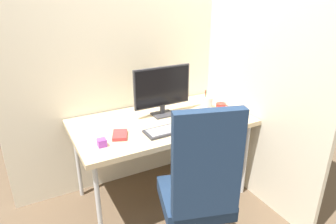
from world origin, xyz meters
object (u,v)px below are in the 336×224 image
(office_chair, at_px, (199,187))
(coffee_mug, at_px, (221,109))
(mouse, at_px, (213,119))
(monitor, at_px, (162,89))
(notebook, at_px, (120,135))
(keyboard, at_px, (174,129))
(pen_holder, at_px, (207,102))
(desk_clamp_accessory, at_px, (102,143))

(office_chair, height_order, coffee_mug, office_chair)
(coffee_mug, bearing_deg, mouse, -148.27)
(monitor, xyz_separation_m, notebook, (-0.47, -0.23, -0.22))
(keyboard, height_order, pen_holder, pen_holder)
(pen_holder, bearing_deg, mouse, -115.32)
(pen_holder, height_order, coffee_mug, pen_holder)
(keyboard, height_order, coffee_mug, coffee_mug)
(monitor, xyz_separation_m, mouse, (0.31, -0.32, -0.22))
(office_chair, distance_m, monitor, 0.94)
(office_chair, height_order, mouse, office_chair)
(mouse, bearing_deg, notebook, -175.24)
(office_chair, xyz_separation_m, keyboard, (0.10, 0.53, 0.17))
(notebook, bearing_deg, coffee_mug, 22.59)
(pen_holder, bearing_deg, monitor, 173.76)
(notebook, bearing_deg, monitor, 48.33)
(office_chair, relative_size, pen_holder, 6.36)
(notebook, bearing_deg, mouse, 15.99)
(monitor, bearing_deg, mouse, -45.73)
(desk_clamp_accessory, bearing_deg, office_chair, -48.86)
(keyboard, relative_size, mouse, 4.30)
(pen_holder, distance_m, notebook, 0.92)
(monitor, bearing_deg, keyboard, -101.29)
(notebook, relative_size, desk_clamp_accessory, 2.65)
(monitor, relative_size, pen_holder, 2.78)
(notebook, xyz_separation_m, coffee_mug, (0.92, -0.00, 0.04))
(notebook, xyz_separation_m, desk_clamp_accessory, (-0.16, -0.08, 0.01))
(office_chair, relative_size, monitor, 2.29)
(monitor, xyz_separation_m, keyboard, (-0.06, -0.31, -0.23))
(office_chair, distance_m, desk_clamp_accessory, 0.73)
(coffee_mug, xyz_separation_m, desk_clamp_accessory, (-1.08, -0.08, -0.02))
(monitor, height_order, keyboard, monitor)
(monitor, distance_m, pen_holder, 0.47)
(pen_holder, bearing_deg, keyboard, -151.97)
(mouse, bearing_deg, desk_clamp_accessory, -169.19)
(mouse, relative_size, coffee_mug, 0.90)
(monitor, xyz_separation_m, coffee_mug, (0.45, -0.23, -0.19))
(office_chair, relative_size, notebook, 7.52)
(office_chair, bearing_deg, coffee_mug, 44.88)
(notebook, height_order, coffee_mug, coffee_mug)
(pen_holder, distance_m, coffee_mug, 0.18)
(office_chair, bearing_deg, desk_clamp_accessory, 131.14)
(keyboard, bearing_deg, monitor, 78.71)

